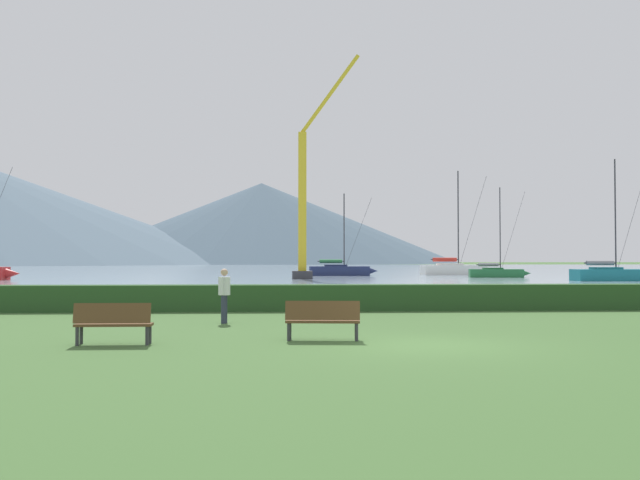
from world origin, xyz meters
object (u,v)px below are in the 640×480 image
(sailboat_slip_7, at_px, (454,269))
(park_bench_under_tree, at_px, (113,321))
(sailboat_slip_6, at_px, (611,274))
(park_bench_near_path, at_px, (323,318))
(sailboat_slip_0, at_px, (497,272))
(person_seated_viewer, at_px, (224,291))
(dock_crane, at_px, (305,209))
(sailboat_slip_2, at_px, (340,270))

(sailboat_slip_7, bearing_deg, park_bench_under_tree, -113.53)
(sailboat_slip_6, relative_size, park_bench_near_path, 6.15)
(sailboat_slip_0, xyz_separation_m, person_seated_viewer, (-25.20, -53.77, 0.41))
(park_bench_under_tree, xyz_separation_m, person_seated_viewer, (2.07, 5.34, 0.44))
(sailboat_slip_0, relative_size, park_bench_under_tree, 5.73)
(sailboat_slip_7, bearing_deg, person_seated_viewer, -113.41)
(sailboat_slip_0, distance_m, dock_crane, 22.53)
(sailboat_slip_6, xyz_separation_m, dock_crane, (-27.48, 8.04, 6.35))
(dock_crane, bearing_deg, person_seated_viewer, -94.92)
(sailboat_slip_2, xyz_separation_m, sailboat_slip_6, (22.74, -22.26, -0.03))
(dock_crane, bearing_deg, sailboat_slip_7, 41.92)
(sailboat_slip_0, bearing_deg, dock_crane, -157.57)
(sailboat_slip_0, bearing_deg, person_seated_viewer, -106.00)
(sailboat_slip_2, xyz_separation_m, park_bench_near_path, (-6.24, -67.76, -0.15))
(sailboat_slip_0, xyz_separation_m, sailboat_slip_7, (-1.53, 12.51, 0.22))
(sailboat_slip_6, bearing_deg, dock_crane, 161.69)
(park_bench_under_tree, height_order, dock_crane, dock_crane)
(sailboat_slip_2, distance_m, person_seated_viewer, 63.64)
(sailboat_slip_6, xyz_separation_m, park_bench_under_tree, (-33.74, -46.09, -0.12))
(sailboat_slip_6, relative_size, dock_crane, 0.49)
(sailboat_slip_7, bearing_deg, sailboat_slip_6, -76.35)
(sailboat_slip_7, height_order, park_bench_under_tree, sailboat_slip_7)
(sailboat_slip_6, relative_size, park_bench_under_tree, 6.50)
(sailboat_slip_2, xyz_separation_m, sailboat_slip_7, (14.74, 3.26, 0.10))
(park_bench_under_tree, bearing_deg, sailboat_slip_6, 53.78)
(sailboat_slip_7, bearing_deg, park_bench_near_path, -110.21)
(sailboat_slip_7, distance_m, park_bench_near_path, 74.06)
(sailboat_slip_7, relative_size, person_seated_viewer, 7.98)
(sailboat_slip_0, xyz_separation_m, park_bench_near_path, (-22.50, -58.52, -0.03))
(sailboat_slip_0, distance_m, person_seated_viewer, 59.38)
(sailboat_slip_0, relative_size, sailboat_slip_6, 0.88)
(sailboat_slip_2, bearing_deg, person_seated_viewer, -98.50)
(sailboat_slip_2, bearing_deg, park_bench_near_path, -95.68)
(sailboat_slip_7, distance_m, person_seated_viewer, 70.38)
(person_seated_viewer, bearing_deg, sailboat_slip_2, 93.76)
(sailboat_slip_2, distance_m, dock_crane, 16.26)
(sailboat_slip_6, distance_m, sailboat_slip_7, 26.75)
(sailboat_slip_6, height_order, dock_crane, dock_crane)
(sailboat_slip_2, distance_m, sailboat_slip_6, 31.82)
(sailboat_slip_0, relative_size, sailboat_slip_2, 0.99)
(sailboat_slip_0, relative_size, dock_crane, 0.43)
(sailboat_slip_2, xyz_separation_m, person_seated_viewer, (-8.93, -63.01, 0.29))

